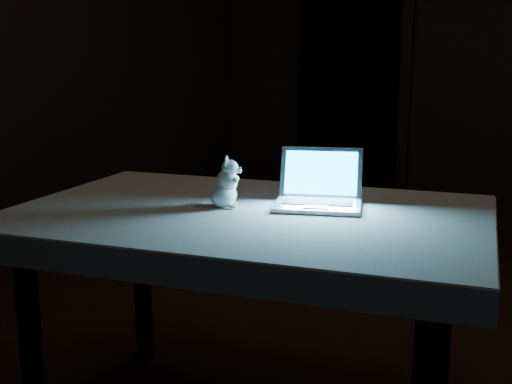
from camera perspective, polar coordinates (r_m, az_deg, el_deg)
The scene contains 7 objects.
floor at distance 2.80m, azimuth 5.10°, elevation -14.48°, with size 5.00×5.00×0.00m, color black.
back_wall at distance 4.85m, azimuth 20.31°, elevation 11.85°, with size 4.50×0.04×2.60m, color black.
doorway at distance 5.24m, azimuth 8.24°, elevation 9.82°, with size 1.06×0.36×2.13m, color black, non-canonical shape.
table at distance 2.18m, azimuth -0.65°, elevation -11.45°, with size 1.41×0.90×0.75m, color black, non-canonical shape.
tablecloth at distance 2.13m, azimuth -0.37°, elevation -2.35°, with size 1.50×0.99×0.09m, color beige, non-canonical shape.
laptop at distance 2.08m, azimuth 5.53°, elevation 1.12°, with size 0.28×0.24×0.19m, color #B7B7BC, non-canonical shape.
plush_mouse at distance 2.08m, azimuth -2.93°, elevation 0.88°, with size 0.12×0.12×0.17m, color silver, non-canonical shape.
Camera 1 is at (1.21, -2.20, 1.24)m, focal length 45.00 mm.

